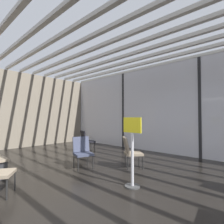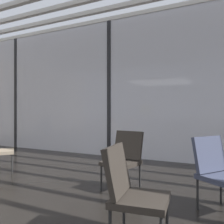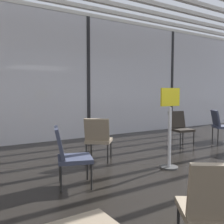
% 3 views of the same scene
% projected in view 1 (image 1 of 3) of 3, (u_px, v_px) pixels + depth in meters
% --- Properties ---
extents(glass_curtain_wall, '(14.00, 0.08, 3.60)m').
position_uv_depth(glass_curtain_wall, '(200.00, 107.00, 6.15)').
color(glass_curtain_wall, silver).
rests_on(glass_curtain_wall, ground).
extents(window_mullion_0, '(0.10, 0.12, 3.60)m').
position_uv_depth(window_mullion_0, '(123.00, 110.00, 8.53)').
color(window_mullion_0, black).
rests_on(window_mullion_0, ground).
extents(window_mullion_1, '(0.10, 0.12, 3.60)m').
position_uv_depth(window_mullion_1, '(200.00, 107.00, 6.15)').
color(window_mullion_1, black).
rests_on(window_mullion_1, ground).
extents(side_wall_left_panels, '(0.10, 11.20, 3.60)m').
position_uv_depth(side_wall_left_panels, '(19.00, 110.00, 8.25)').
color(side_wall_left_panels, '#756B5B').
rests_on(side_wall_left_panels, ground).
extents(ceiling_slats, '(13.72, 6.72, 0.10)m').
position_uv_depth(ceiling_slats, '(152.00, 17.00, 3.79)').
color(ceiling_slats, beige).
rests_on(ceiling_slats, glass_curtain_wall).
extents(lounge_chair_1, '(0.65, 0.63, 0.87)m').
position_uv_depth(lounge_chair_1, '(82.00, 150.00, 4.98)').
color(lounge_chair_1, '#33384C').
rests_on(lounge_chair_1, ground).
extents(lounge_chair_6, '(0.63, 0.65, 0.87)m').
position_uv_depth(lounge_chair_6, '(86.00, 139.00, 7.41)').
color(lounge_chair_6, black).
rests_on(lounge_chair_6, ground).
extents(lounge_chair_7, '(0.71, 0.71, 0.87)m').
position_uv_depth(lounge_chair_7, '(130.00, 150.00, 4.97)').
color(lounge_chair_7, '#7F705B').
rests_on(lounge_chair_7, ground).
extents(info_sign, '(0.44, 0.32, 1.44)m').
position_uv_depth(info_sign, '(132.00, 154.00, 3.60)').
color(info_sign, '#333333').
rests_on(info_sign, ground).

